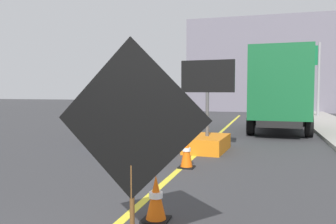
# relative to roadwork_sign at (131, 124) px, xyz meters

# --- Properties ---
(lane_center_stripe) EXTENTS (0.14, 36.00, 0.01)m
(lane_center_stripe) POSITION_rel_roadwork_sign_xyz_m (-0.60, 4.17, -1.47)
(lane_center_stripe) COLOR yellow
(lane_center_stripe) RESTS_ON ground
(roadwork_sign) EXTENTS (1.63, 0.05, 2.33)m
(roadwork_sign) POSITION_rel_roadwork_sign_xyz_m (0.00, 0.00, 0.00)
(roadwork_sign) COLOR #593819
(roadwork_sign) RESTS_ON ground
(arrow_board_trailer) EXTENTS (1.60, 1.87, 2.70)m
(arrow_board_trailer) POSITION_rel_roadwork_sign_xyz_m (-0.40, 6.89, -0.99)
(arrow_board_trailer) COLOR orange
(arrow_board_trailer) RESTS_ON ground
(box_truck) EXTENTS (2.67, 6.62, 3.50)m
(box_truck) POSITION_rel_roadwork_sign_xyz_m (1.85, 12.75, 0.40)
(box_truck) COLOR black
(box_truck) RESTS_ON ground
(pickup_car) EXTENTS (2.16, 4.69, 1.38)m
(pickup_car) POSITION_rel_roadwork_sign_xyz_m (-3.09, 9.26, -0.77)
(pickup_car) COLOR navy
(pickup_car) RESTS_ON ground
(highway_guide_sign) EXTENTS (2.78, 0.36, 5.00)m
(highway_guide_sign) POSITION_rel_roadwork_sign_xyz_m (3.81, 21.60, 1.95)
(highway_guide_sign) COLOR gray
(highway_guide_sign) RESTS_ON ground
(far_building_block) EXTENTS (18.31, 8.02, 8.01)m
(far_building_block) POSITION_rel_roadwork_sign_xyz_m (3.58, 30.36, 2.53)
(far_building_block) COLOR slate
(far_building_block) RESTS_ON ground
(traffic_cone_near_sign) EXTENTS (0.36, 0.36, 0.64)m
(traffic_cone_near_sign) POSITION_rel_roadwork_sign_xyz_m (-0.15, 1.24, -1.16)
(traffic_cone_near_sign) COLOR black
(traffic_cone_near_sign) RESTS_ON ground
(traffic_cone_mid_lane) EXTENTS (0.36, 0.36, 0.76)m
(traffic_cone_mid_lane) POSITION_rel_roadwork_sign_xyz_m (-0.48, 4.54, -1.10)
(traffic_cone_mid_lane) COLOR black
(traffic_cone_mid_lane) RESTS_ON ground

